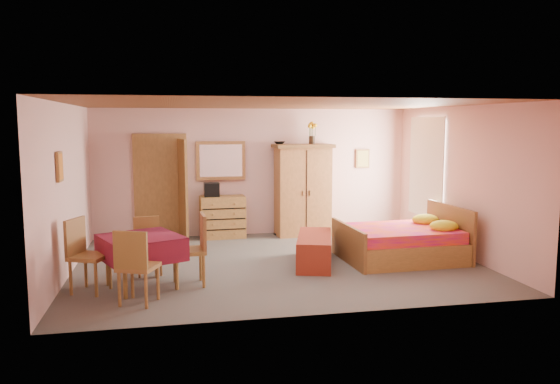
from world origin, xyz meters
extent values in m
plane|color=#635F57|center=(0.00, 0.00, 0.00)|extent=(6.50, 6.50, 0.00)
plane|color=brown|center=(0.00, 0.00, 2.60)|extent=(6.50, 6.50, 0.00)
cube|color=beige|center=(0.00, 2.50, 1.30)|extent=(6.50, 0.10, 2.60)
cube|color=beige|center=(0.00, -2.50, 1.30)|extent=(6.50, 0.10, 2.60)
cube|color=beige|center=(-3.25, 0.00, 1.30)|extent=(0.10, 5.00, 2.60)
cube|color=beige|center=(3.25, 0.00, 1.30)|extent=(0.10, 5.00, 2.60)
cube|color=#9E6B35|center=(-1.90, 2.47, 1.02)|extent=(1.06, 0.12, 2.15)
cube|color=white|center=(3.21, 1.20, 1.45)|extent=(0.08, 1.40, 1.95)
cube|color=orange|center=(-3.22, -0.60, 1.70)|extent=(0.04, 0.32, 0.42)
cube|color=#D8BF59|center=(2.35, 2.47, 1.55)|extent=(0.30, 0.04, 0.40)
cube|color=#B07A3B|center=(-0.69, 2.23, 0.42)|extent=(0.91, 0.48, 0.85)
cube|color=white|center=(-0.69, 2.44, 1.55)|extent=(1.00, 0.06, 0.79)
cube|color=black|center=(-0.90, 2.23, 0.98)|extent=(0.30, 0.22, 0.28)
cube|color=black|center=(0.49, 2.31, 0.97)|extent=(0.28, 0.28, 1.94)
cube|color=#AE6E3B|center=(0.96, 2.16, 0.94)|extent=(1.23, 0.68, 1.88)
cube|color=yellow|center=(1.16, 2.23, 2.11)|extent=(0.19, 0.19, 0.45)
cube|color=#C91376|center=(2.08, -0.16, 0.45)|extent=(2.00, 1.59, 0.90)
cube|color=maroon|center=(0.58, -0.17, 0.24)|extent=(0.92, 1.54, 0.48)
cube|color=maroon|center=(-2.13, -0.93, 0.37)|extent=(1.32, 1.32, 0.74)
cube|color=#A56E38|center=(-2.14, -1.62, 0.49)|extent=(0.58, 0.58, 0.98)
cube|color=#9E6135|center=(-2.06, -0.25, 0.43)|extent=(0.45, 0.45, 0.87)
cube|color=#A36F37|center=(-2.81, -1.00, 0.51)|extent=(0.61, 0.61, 1.02)
cube|color=olive|center=(-1.48, -0.94, 0.51)|extent=(0.49, 0.49, 1.02)
camera|label=1|loc=(-1.71, -8.64, 2.30)|focal=35.00mm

